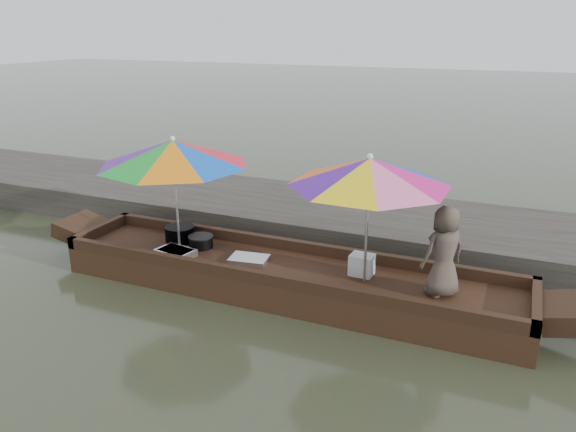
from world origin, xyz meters
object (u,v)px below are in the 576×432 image
at_px(cooking_pot, 180,234).
at_px(umbrella_bow, 176,194).
at_px(tray_scallop, 249,259).
at_px(charcoal_grill, 201,242).
at_px(vendor, 444,251).
at_px(umbrella_stern, 367,220).
at_px(supply_bag, 362,265).
at_px(boat_hull, 285,279).
at_px(tray_crayfish, 176,253).

distance_m(cooking_pot, umbrella_bow, 0.73).
xyz_separation_m(tray_scallop, charcoal_grill, (-0.83, 0.18, 0.05)).
distance_m(vendor, umbrella_stern, 0.92).
relative_size(tray_scallop, umbrella_stern, 0.26).
bearing_deg(supply_bag, boat_hull, -170.58).
height_order(tray_crayfish, supply_bag, supply_bag).
bearing_deg(tray_scallop, supply_bag, 7.09).
distance_m(tray_crayfish, umbrella_stern, 2.62).
bearing_deg(tray_crayfish, umbrella_bow, 112.17).
distance_m(boat_hull, vendor, 2.05).
bearing_deg(umbrella_stern, charcoal_grill, 176.23).
xyz_separation_m(cooking_pot, supply_bag, (2.68, -0.09, 0.02)).
xyz_separation_m(vendor, umbrella_stern, (-0.89, -0.00, 0.25)).
bearing_deg(tray_scallop, vendor, 0.55).
distance_m(tray_crayfish, tray_scallop, 1.00).
height_order(cooking_pot, tray_scallop, cooking_pot).
distance_m(tray_crayfish, charcoal_grill, 0.42).
height_order(tray_crayfish, umbrella_stern, umbrella_stern).
xyz_separation_m(boat_hull, tray_scallop, (-0.49, -0.02, 0.21)).
bearing_deg(umbrella_stern, supply_bag, 117.24).
relative_size(tray_crayfish, tray_scallop, 1.00).
bearing_deg(umbrella_bow, vendor, 0.02).
bearing_deg(umbrella_bow, umbrella_stern, 0.00).
xyz_separation_m(vendor, umbrella_bow, (-3.49, -0.00, 0.25)).
bearing_deg(cooking_pot, umbrella_bow, -58.23).
xyz_separation_m(boat_hull, umbrella_bow, (-1.57, 0.00, 0.95)).
distance_m(boat_hull, charcoal_grill, 1.36).
relative_size(charcoal_grill, umbrella_stern, 0.17).
distance_m(boat_hull, supply_bag, 1.01).
bearing_deg(tray_crayfish, supply_bag, 9.30).
relative_size(cooking_pot, tray_crayfish, 0.85).
xyz_separation_m(charcoal_grill, umbrella_stern, (2.36, -0.16, 0.70)).
relative_size(vendor, umbrella_stern, 0.56).
relative_size(tray_crayfish, umbrella_bow, 0.25).
height_order(tray_crayfish, charcoal_grill, charcoal_grill).
distance_m(cooking_pot, supply_bag, 2.68).
bearing_deg(supply_bag, tray_crayfish, -170.70).
relative_size(cooking_pot, umbrella_bow, 0.21).
bearing_deg(umbrella_stern, boat_hull, 180.00).
distance_m(tray_crayfish, vendor, 3.44).
xyz_separation_m(boat_hull, umbrella_stern, (1.03, 0.00, 0.95)).
height_order(boat_hull, vendor, vendor).
relative_size(charcoal_grill, umbrella_bow, 0.16).
distance_m(boat_hull, tray_crayfish, 1.51).
height_order(boat_hull, umbrella_bow, umbrella_bow).
height_order(tray_scallop, umbrella_stern, umbrella_stern).
bearing_deg(umbrella_stern, cooking_pot, 174.88).
height_order(vendor, umbrella_bow, umbrella_bow).
bearing_deg(umbrella_bow, supply_bag, 3.58).
distance_m(supply_bag, umbrella_stern, 0.67).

